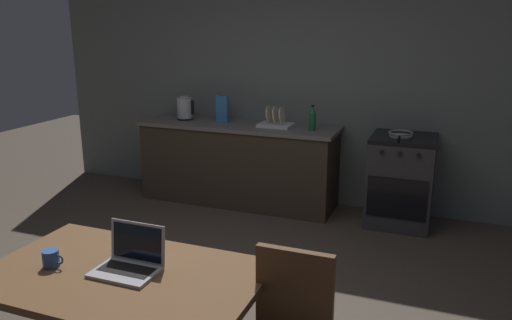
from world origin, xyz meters
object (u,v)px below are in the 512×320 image
at_px(bottle, 312,118).
at_px(cereal_box, 222,109).
at_px(frying_pan, 401,134).
at_px(coffee_mug, 51,259).
at_px(electric_kettle, 185,109).
at_px(laptop, 129,262).
at_px(dish_rack, 276,122).
at_px(dining_table, 122,285).
at_px(stove_oven, 401,180).

xyz_separation_m(bottle, cereal_box, (-1.02, 0.07, 0.02)).
xyz_separation_m(frying_pan, coffee_mug, (-1.42, -3.04, -0.15)).
bearing_deg(electric_kettle, cereal_box, 2.55).
xyz_separation_m(laptop, dish_rack, (-0.24, 2.96, 0.17)).
bearing_deg(cereal_box, dining_table, -74.47).
relative_size(laptop, coffee_mug, 2.61).
bearing_deg(cereal_box, frying_pan, -1.51).
height_order(stove_oven, coffee_mug, stove_oven).
height_order(electric_kettle, frying_pan, electric_kettle).
bearing_deg(dish_rack, coffee_mug, -92.91).
height_order(bottle, dish_rack, bottle).
xyz_separation_m(electric_kettle, frying_pan, (2.33, -0.03, -0.10)).
xyz_separation_m(laptop, cereal_box, (-0.86, 2.98, 0.27)).
bearing_deg(electric_kettle, laptop, -66.11).
bearing_deg(cereal_box, electric_kettle, -177.45).
height_order(dining_table, bottle, bottle).
bearing_deg(coffee_mug, stove_oven, 64.64).
xyz_separation_m(frying_pan, cereal_box, (-1.88, 0.05, 0.12)).
xyz_separation_m(dining_table, frying_pan, (1.04, 2.97, 0.26)).
bearing_deg(coffee_mug, laptop, 15.14).
xyz_separation_m(electric_kettle, bottle, (1.47, -0.05, -0.00)).
distance_m(bottle, cereal_box, 1.02).
bearing_deg(electric_kettle, coffee_mug, -73.47).
height_order(stove_oven, electric_kettle, electric_kettle).
distance_m(cereal_box, dish_rack, 0.62).
relative_size(laptop, dish_rack, 0.94).
bearing_deg(coffee_mug, frying_pan, 64.92).
distance_m(stove_oven, electric_kettle, 2.43).
bearing_deg(bottle, frying_pan, 1.36).
bearing_deg(frying_pan, coffee_mug, -115.08).
xyz_separation_m(stove_oven, cereal_box, (-1.91, 0.02, 0.59)).
bearing_deg(stove_oven, cereal_box, 179.33).
bearing_deg(dining_table, frying_pan, 70.66).
distance_m(dining_table, electric_kettle, 3.28).
bearing_deg(dish_rack, electric_kettle, 180.00).
bearing_deg(frying_pan, dish_rack, 178.66).
relative_size(laptop, frying_pan, 0.79).
relative_size(stove_oven, dish_rack, 2.59).
bearing_deg(dining_table, laptop, 62.71).
xyz_separation_m(laptop, frying_pan, (1.02, 2.93, 0.15)).
relative_size(dining_table, electric_kettle, 5.39).
bearing_deg(coffee_mug, cereal_box, 98.48).
bearing_deg(dining_table, bottle, 86.46).
bearing_deg(bottle, dish_rack, 172.97).
distance_m(laptop, frying_pan, 3.10).
distance_m(dining_table, frying_pan, 3.16).
height_order(electric_kettle, dish_rack, electric_kettle).
distance_m(stove_oven, dish_rack, 1.38).
xyz_separation_m(dining_table, coffee_mug, (-0.38, -0.07, 0.11)).
bearing_deg(cereal_box, bottle, -3.92).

